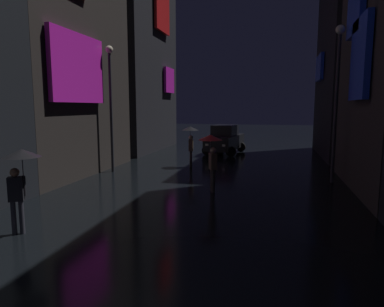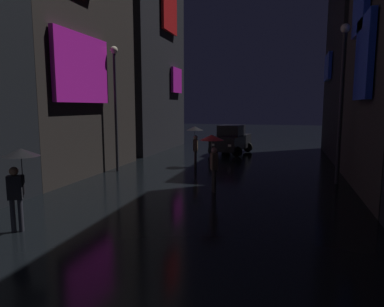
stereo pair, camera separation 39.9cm
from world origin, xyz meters
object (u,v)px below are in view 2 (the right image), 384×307
(pedestrian_foreground_left_black, at_px, (19,166))
(car_distant, at_px, (231,140))
(pedestrian_midstreet_centre_red, at_px, (213,147))
(streetlamp_right_far, at_px, (342,88))
(pedestrian_far_right_black, at_px, (195,135))
(streetlamp_left_far, at_px, (115,95))

(pedestrian_foreground_left_black, bearing_deg, car_distant, 80.11)
(pedestrian_midstreet_centre_red, distance_m, streetlamp_right_far, 5.80)
(pedestrian_foreground_left_black, distance_m, pedestrian_far_right_black, 10.43)
(car_distant, distance_m, streetlamp_left_far, 9.44)
(pedestrian_foreground_left_black, distance_m, car_distant, 16.20)
(pedestrian_midstreet_centre_red, distance_m, streetlamp_left_far, 6.33)
(car_distant, relative_size, streetlamp_left_far, 0.73)
(pedestrian_far_right_black, relative_size, car_distant, 0.49)
(streetlamp_left_far, bearing_deg, car_distant, 61.17)
(streetlamp_left_far, bearing_deg, pedestrian_foreground_left_black, -78.92)
(pedestrian_midstreet_centre_red, height_order, streetlamp_left_far, streetlamp_left_far)
(pedestrian_foreground_left_black, relative_size, streetlamp_right_far, 0.33)
(pedestrian_far_right_black, xyz_separation_m, streetlamp_right_far, (6.66, -2.30, 2.22))
(pedestrian_foreground_left_black, relative_size, pedestrian_midstreet_centre_red, 1.00)
(pedestrian_midstreet_centre_red, distance_m, car_distant, 10.69)
(pedestrian_foreground_left_black, height_order, pedestrian_midstreet_centre_red, same)
(pedestrian_foreground_left_black, xyz_separation_m, pedestrian_far_right_black, (1.77, 10.28, 0.00))
(pedestrian_foreground_left_black, height_order, pedestrian_far_right_black, same)
(car_distant, height_order, streetlamp_right_far, streetlamp_right_far)
(car_distant, bearing_deg, pedestrian_far_right_black, -100.11)
(pedestrian_midstreet_centre_red, bearing_deg, pedestrian_far_right_black, 111.99)
(pedestrian_foreground_left_black, height_order, streetlamp_right_far, streetlamp_right_far)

